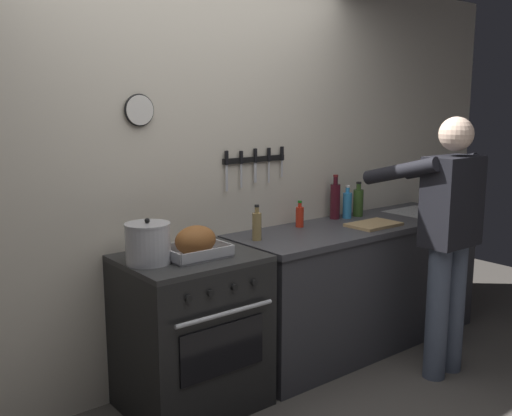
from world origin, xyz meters
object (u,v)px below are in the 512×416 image
object	(u,v)px
roasting_pan	(196,243)
stove	(191,331)
stock_pot	(148,243)
person_cook	(447,230)
bottle_wine_red	(335,200)
bottle_olive_oil	(358,202)
bottle_dish_soap	(347,204)
bottle_hot_sauce	(300,216)
cutting_board	(374,224)
bottle_vinegar	(257,226)

from	to	relation	value
roasting_pan	stove	bearing A→B (deg)	103.17
stock_pot	person_cook	bearing A→B (deg)	-20.76
bottle_wine_red	bottle_olive_oil	distance (m)	0.21
stove	bottle_dish_soap	world-z (taller)	bottle_dish_soap
bottle_wine_red	bottle_hot_sauce	world-z (taller)	bottle_wine_red
stock_pot	bottle_dish_soap	world-z (taller)	stock_pot
cutting_board	bottle_olive_oil	xyz separation A→B (m)	(0.18, 0.31, 0.10)
roasting_pan	bottle_wine_red	world-z (taller)	bottle_wine_red
bottle_olive_oil	bottle_vinegar	world-z (taller)	bottle_olive_oil
bottle_olive_oil	bottle_hot_sauce	bearing A→B (deg)	-179.02
bottle_dish_soap	bottle_wine_red	bearing A→B (deg)	155.59
stock_pot	bottle_wine_red	bearing A→B (deg)	7.53
stove	person_cook	bearing A→B (deg)	-23.70
person_cook	roasting_pan	xyz separation A→B (m)	(-1.48, 0.61, 0.03)
bottle_vinegar	bottle_dish_soap	distance (m)	0.96
stove	roasting_pan	xyz separation A→B (m)	(0.01, -0.05, 0.53)
stock_pot	bottle_hot_sauce	size ratio (longest dim) A/B	1.35
stove	bottle_wine_red	bearing A→B (deg)	9.14
person_cook	cutting_board	bearing A→B (deg)	15.34
cutting_board	bottle_olive_oil	world-z (taller)	bottle_olive_oil
stock_pot	bottle_dish_soap	distance (m)	1.74
bottle_olive_oil	bottle_dish_soap	size ratio (longest dim) A/B	1.06
bottle_hot_sauce	roasting_pan	bearing A→B (deg)	-167.29
stove	roasting_pan	distance (m)	0.53
stock_pot	stove	bearing A→B (deg)	-1.50
bottle_olive_oil	bottle_hot_sauce	size ratio (longest dim) A/B	1.42
roasting_pan	bottle_hot_sauce	distance (m)	1.01
bottle_olive_oil	bottle_wine_red	bearing A→B (deg)	169.59
stove	bottle_olive_oil	distance (m)	1.71
stock_pot	roasting_pan	bearing A→B (deg)	-11.46
stove	cutting_board	size ratio (longest dim) A/B	2.50
stock_pot	bottle_vinegar	xyz separation A→B (m)	(0.78, 0.05, -0.02)
person_cook	bottle_vinegar	size ratio (longest dim) A/B	7.44
roasting_pan	bottle_hot_sauce	size ratio (longest dim) A/B	1.93
roasting_pan	bottle_vinegar	size ratio (longest dim) A/B	1.58
stove	stock_pot	size ratio (longest dim) A/B	3.67
bottle_vinegar	bottle_hot_sauce	world-z (taller)	bottle_vinegar
roasting_pan	cutting_board	size ratio (longest dim) A/B	0.98
cutting_board	bottle_vinegar	size ratio (longest dim) A/B	1.61
bottle_hot_sauce	bottle_dish_soap	bearing A→B (deg)	1.05
stove	bottle_vinegar	world-z (taller)	bottle_vinegar
bottle_vinegar	bottle_dish_soap	bearing A→B (deg)	7.75
person_cook	roasting_pan	world-z (taller)	person_cook
bottle_wine_red	bottle_vinegar	distance (m)	0.89
bottle_wine_red	bottle_hot_sauce	bearing A→B (deg)	-173.00
cutting_board	stock_pot	bearing A→B (deg)	175.67
cutting_board	person_cook	bearing A→B (deg)	-82.49
roasting_pan	bottle_hot_sauce	bearing A→B (deg)	12.71
person_cook	bottle_wine_red	size ratio (longest dim) A/B	5.11
stock_pot	bottle_wine_red	world-z (taller)	bottle_wine_red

